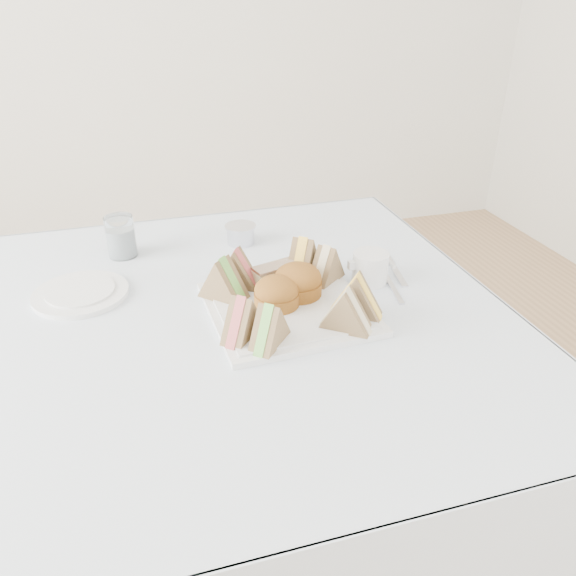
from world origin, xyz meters
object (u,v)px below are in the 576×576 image
object	(u,v)px
table	(242,458)
serving_plate	(288,308)
water_glass	(121,237)
creamer_jug	(370,268)

from	to	relation	value
table	serving_plate	bearing A→B (deg)	-13.12
table	serving_plate	size ratio (longest dim) A/B	3.12
water_glass	creamer_jug	world-z (taller)	water_glass
table	serving_plate	world-z (taller)	serving_plate
table	water_glass	bearing A→B (deg)	121.39
water_glass	creamer_jug	xyz separation A→B (m)	(0.48, -0.27, -0.01)
table	creamer_jug	size ratio (longest dim) A/B	12.28
table	serving_plate	distance (m)	0.40
serving_plate	water_glass	bearing A→B (deg)	127.70
serving_plate	creamer_jug	xyz separation A→B (m)	(0.19, 0.07, 0.03)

